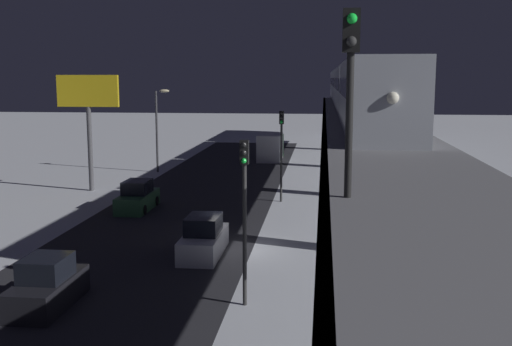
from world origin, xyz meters
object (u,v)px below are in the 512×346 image
object	(u,v)px
subway_train	(350,86)
sedan_black	(47,286)
traffic_light_near	(244,199)
sedan_green	(138,198)
traffic_light_mid	(281,143)
sedan_white	(204,239)
box_truck	(271,147)
commercial_billboard	(88,102)
rail_signal	(350,70)

from	to	relation	value
subway_train	sedan_black	bearing A→B (deg)	71.20
subway_train	traffic_light_near	bearing A→B (deg)	81.74
subway_train	sedan_black	world-z (taller)	subway_train
sedan_green	sedan_black	bearing A→B (deg)	95.90
traffic_light_mid	sedan_green	bearing A→B (deg)	21.99
sedan_green	sedan_black	xyz separation A→B (m)	(-1.80, 17.43, 0.01)
sedan_white	box_truck	size ratio (longest dim) A/B	0.62
sedan_white	sedan_black	xyz separation A→B (m)	(4.60, 7.55, -0.00)
sedan_black	commercial_billboard	size ratio (longest dim) A/B	0.45
sedan_white	rail_signal	bearing A→B (deg)	-68.11
rail_signal	commercial_billboard	xyz separation A→B (m)	(18.43, -32.17, -2.01)
box_truck	traffic_light_mid	distance (m)	23.19
sedan_white	box_truck	world-z (taller)	box_truck
rail_signal	commercial_billboard	world-z (taller)	rail_signal
sedan_green	commercial_billboard	bearing A→B (deg)	-48.74
sedan_black	rail_signal	bearing A→B (deg)	142.96
rail_signal	traffic_light_near	world-z (taller)	rail_signal
traffic_light_mid	commercial_billboard	xyz separation A→B (m)	(14.98, -2.72, 2.63)
subway_train	traffic_light_near	world-z (taller)	subway_train
sedan_white	traffic_light_mid	distance (m)	14.34
traffic_light_near	subway_train	bearing A→B (deg)	-98.26
rail_signal	traffic_light_mid	distance (m)	30.01
sedan_green	box_truck	bearing A→B (deg)	-103.93
rail_signal	commercial_billboard	size ratio (longest dim) A/B	0.45
rail_signal	sedan_white	size ratio (longest dim) A/B	0.86
rail_signal	traffic_light_mid	xyz separation A→B (m)	(3.46, -29.45, -4.64)
subway_train	traffic_light_near	size ratio (longest dim) A/B	11.57
traffic_light_near	commercial_billboard	size ratio (longest dim) A/B	0.72
sedan_white	box_truck	bearing A→B (deg)	89.69
rail_signal	sedan_black	xyz separation A→B (m)	(10.96, -8.27, -8.04)
traffic_light_mid	commercial_billboard	distance (m)	15.45
traffic_light_near	sedan_black	bearing A→B (deg)	7.37
sedan_black	traffic_light_mid	world-z (taller)	traffic_light_mid
box_truck	traffic_light_near	distance (m)	43.25
traffic_light_mid	commercial_billboard	bearing A→B (deg)	-10.28
sedan_green	sedan_black	distance (m)	17.52
sedan_green	traffic_light_near	distance (m)	19.21
rail_signal	box_truck	world-z (taller)	rail_signal
rail_signal	box_truck	size ratio (longest dim) A/B	0.54
rail_signal	sedan_green	world-z (taller)	rail_signal
sedan_black	commercial_billboard	xyz separation A→B (m)	(7.48, -23.90, 6.03)
sedan_white	traffic_light_mid	xyz separation A→B (m)	(-2.90, -13.63, 3.40)
rail_signal	sedan_white	world-z (taller)	rail_signal
traffic_light_near	commercial_billboard	xyz separation A→B (m)	(14.98, -22.93, 2.63)
commercial_billboard	traffic_light_mid	bearing A→B (deg)	169.72
sedan_black	box_truck	world-z (taller)	box_truck
box_truck	sedan_black	bearing A→B (deg)	83.78
traffic_light_mid	commercial_billboard	size ratio (longest dim) A/B	0.72
rail_signal	sedan_green	size ratio (longest dim) A/B	0.86
sedan_white	commercial_billboard	distance (m)	21.20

